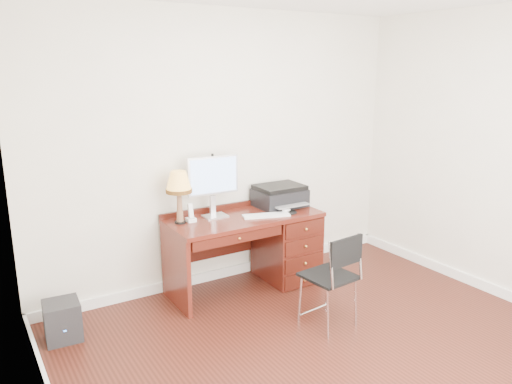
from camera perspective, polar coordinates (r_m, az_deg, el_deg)
ground at (r=4.09m, az=9.13°, el=-17.75°), size 4.00×4.00×0.00m
room_shell at (r=4.50m, az=3.78°, el=-13.74°), size 4.00×4.00×4.00m
desk at (r=5.10m, az=1.78°, el=-5.79°), size 1.50×0.67×0.75m
monitor at (r=4.74m, az=-4.94°, el=1.52°), size 0.51×0.17×0.59m
keyboard at (r=4.81m, az=1.18°, el=-2.69°), size 0.47×0.26×0.02m
mouse_pad at (r=4.94m, az=3.48°, el=-2.21°), size 0.21×0.21×0.04m
printer at (r=5.15m, az=2.71°, el=-0.42°), size 0.49×0.38×0.22m
leg_lamp at (r=4.56m, az=-8.81°, el=0.77°), size 0.24×0.24×0.49m
phone at (r=4.67m, az=-7.47°, el=-2.77°), size 0.08×0.08×0.17m
pen_cup at (r=5.14m, az=2.08°, el=-1.13°), size 0.08×0.08×0.10m
chair at (r=4.23m, az=8.87°, el=-8.96°), size 0.43×0.43×0.83m
equipment_box at (r=4.44m, az=-21.24°, el=-13.53°), size 0.29×0.29×0.32m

